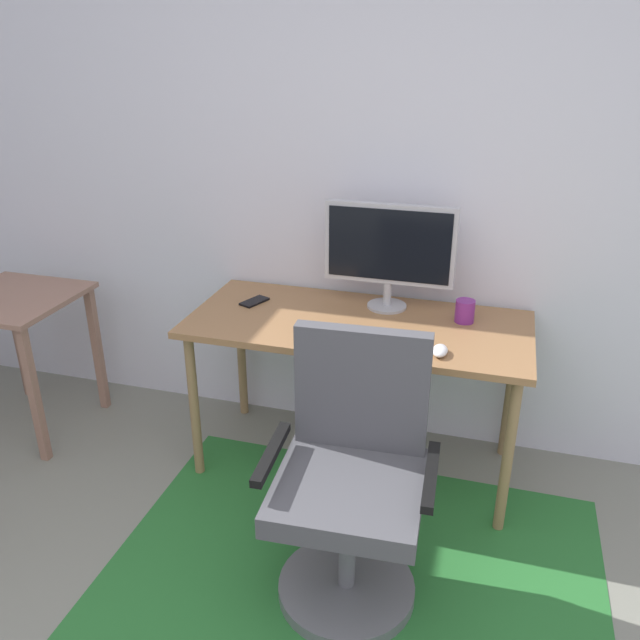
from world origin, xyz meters
The scene contains 10 objects.
wall_back centered at (0.00, 2.20, 1.30)m, with size 6.00×0.10×2.60m, color silver.
area_rug centered at (0.09, 1.10, 0.00)m, with size 1.86×1.39×0.01m, color #286E2F.
desk centered at (-0.07, 1.79, 0.67)m, with size 1.49×0.67×0.74m.
monitor centered at (0.02, 1.99, 1.03)m, with size 0.58×0.18×0.48m.
keyboard centered at (0.01, 1.57, 0.75)m, with size 0.43×0.13×0.02m, color black.
computer_mouse centered at (0.31, 1.57, 0.76)m, with size 0.06×0.10×0.03m, color white.
coffee_cup centered at (0.37, 1.92, 0.79)m, with size 0.08×0.08×0.10m, color #792880.
cell_phone centered at (-0.59, 1.87, 0.75)m, with size 0.07×0.14×0.01m, color black.
office_chair centered at (0.08, 1.06, 0.42)m, with size 0.60×0.53×0.98m.
side_table centered at (-1.77, 1.66, 0.59)m, with size 0.58×0.58×0.73m.
Camera 1 is at (0.49, -0.73, 1.89)m, focal length 36.29 mm.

